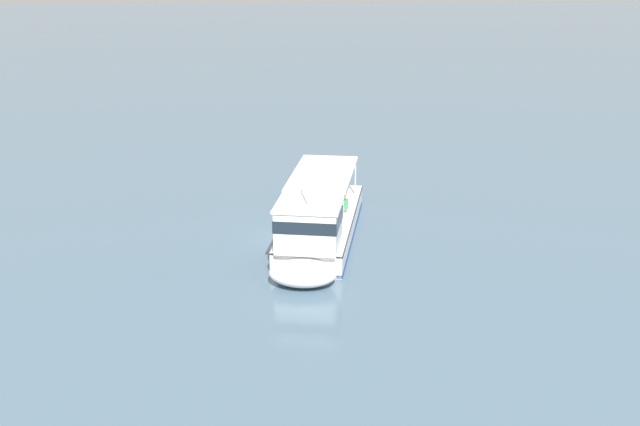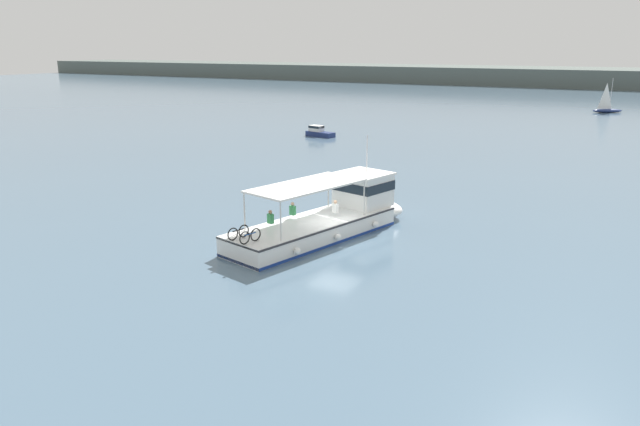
# 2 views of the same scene
# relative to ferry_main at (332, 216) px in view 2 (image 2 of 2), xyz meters

# --- Properties ---
(ground_plane) EXTENTS (400.00, 400.00, 0.00)m
(ground_plane) POSITION_rel_ferry_main_xyz_m (0.80, -1.13, -1.02)
(ground_plane) COLOR slate
(distant_shoreline) EXTENTS (400.00, 28.00, 4.67)m
(distant_shoreline) POSITION_rel_ferry_main_xyz_m (0.80, 148.74, 1.32)
(distant_shoreline) COLOR #515B56
(distant_shoreline) RESTS_ON ground
(ferry_main) EXTENTS (5.91, 13.07, 5.32)m
(ferry_main) POSITION_rel_ferry_main_xyz_m (0.00, 0.00, 0.00)
(ferry_main) COLOR white
(ferry_main) RESTS_ON ground
(motorboat_horizon_west) EXTENTS (3.78, 1.93, 1.26)m
(motorboat_horizon_west) POSITION_rel_ferry_main_xyz_m (-19.77, 33.00, -0.47)
(motorboat_horizon_west) COLOR navy
(motorboat_horizon_west) RESTS_ON ground
(sailboat_outer_anchorage) EXTENTS (4.83, 3.70, 5.40)m
(sailboat_outer_anchorage) POSITION_rel_ferry_main_xyz_m (7.58, 79.02, -0.47)
(sailboat_outer_anchorage) COLOR navy
(sailboat_outer_anchorage) RESTS_ON ground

